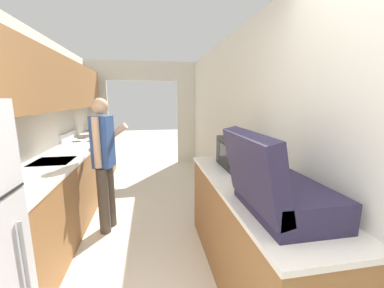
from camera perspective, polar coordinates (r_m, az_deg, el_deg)
wall_left at (r=3.33m, az=-34.75°, el=7.20°), size 0.38×7.76×2.50m
wall_right at (r=2.87m, az=13.81°, el=3.10°), size 0.06×7.76×2.50m
wall_far_with_doorway at (r=5.92m, az=-11.73°, el=8.90°), size 2.96×0.06×2.50m
counter_left at (r=3.73m, az=-27.49°, el=-8.59°), size 0.62×4.32×0.91m
counter_right at (r=2.29m, az=13.54°, el=-20.04°), size 0.62×2.02×0.91m
range_oven at (r=4.65m, az=-23.81°, el=-4.52°), size 0.66×0.77×1.05m
person at (r=3.04m, az=-20.54°, el=-4.06°), size 0.52×0.44×1.64m
suitcase at (r=1.57m, az=19.37°, el=-10.13°), size 0.55×0.67×0.52m
microwave at (r=2.52m, az=11.58°, el=-2.10°), size 0.38×0.52×0.31m
book_stack at (r=2.09m, az=13.80°, el=-8.58°), size 0.24×0.28×0.05m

